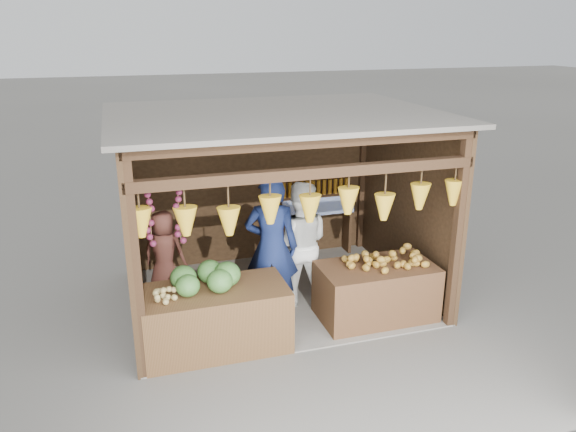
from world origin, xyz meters
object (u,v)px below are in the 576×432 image
at_px(counter_left, 216,318).
at_px(vendor_seated, 164,253).
at_px(woman_standing, 299,243).
at_px(counter_right, 376,292).
at_px(man_standing, 272,247).

xyz_separation_m(counter_left, vendor_seated, (-0.47, 1.07, 0.48)).
bearing_deg(vendor_seated, woman_standing, -160.23).
bearing_deg(vendor_seated, counter_left, 140.62).
height_order(counter_right, woman_standing, woman_standing).
bearing_deg(vendor_seated, man_standing, -171.32).
bearing_deg(counter_right, vendor_seated, 160.07).
distance_m(man_standing, vendor_seated, 1.42).
xyz_separation_m(counter_right, woman_standing, (-0.83, 0.74, 0.51)).
relative_size(counter_right, woman_standing, 0.86).
bearing_deg(woman_standing, vendor_seated, 11.59).
xyz_separation_m(counter_right, vendor_seated, (-2.64, 0.96, 0.49)).
distance_m(counter_left, woman_standing, 1.66).
bearing_deg(counter_left, man_standing, 35.60).
relative_size(counter_right, man_standing, 0.78).
height_order(counter_right, vendor_seated, vendor_seated).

